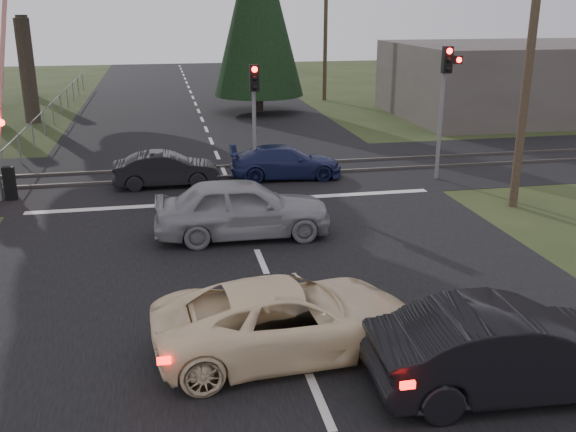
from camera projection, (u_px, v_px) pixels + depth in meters
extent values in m
plane|color=#283518|center=(285.00, 316.00, 13.07)|extent=(120.00, 120.00, 0.00)
cube|color=black|center=(230.00, 186.00, 22.38)|extent=(14.00, 100.00, 0.01)
cube|color=black|center=(224.00, 172.00, 24.24)|extent=(120.00, 8.00, 0.01)
cube|color=silver|center=(236.00, 201.00, 20.70)|extent=(13.00, 0.35, 0.00)
cube|color=#59544C|center=(227.00, 177.00, 23.48)|extent=(120.00, 0.12, 0.10)
cube|color=#59544C|center=(222.00, 166.00, 24.97)|extent=(120.00, 0.12, 0.10)
sphere|color=#FF0C07|center=(1.00, 123.00, 19.93)|extent=(0.22, 0.22, 0.22)
cube|color=black|center=(10.00, 184.00, 20.69)|extent=(0.35, 0.25, 1.10)
cube|color=red|center=(1.00, 75.00, 19.65)|extent=(1.16, 0.10, 5.93)
cylinder|color=slate|center=(440.00, 127.00, 22.80)|extent=(0.14, 0.14, 3.80)
cube|color=black|center=(447.00, 60.00, 21.89)|extent=(0.32, 0.24, 0.90)
sphere|color=#FF0C07|center=(450.00, 51.00, 21.68)|extent=(0.20, 0.20, 0.20)
sphere|color=black|center=(449.00, 60.00, 21.77)|extent=(0.18, 0.18, 0.18)
sphere|color=black|center=(448.00, 69.00, 21.87)|extent=(0.18, 0.18, 0.18)
cube|color=black|center=(458.00, 60.00, 21.96)|extent=(0.28, 0.22, 0.28)
sphere|color=#FF0C07|center=(459.00, 60.00, 21.85)|extent=(0.18, 0.18, 0.18)
cylinder|color=slate|center=(254.00, 136.00, 22.81)|extent=(0.14, 0.14, 3.20)
cube|color=black|center=(254.00, 78.00, 22.00)|extent=(0.32, 0.24, 0.90)
sphere|color=#FF0C07|center=(255.00, 69.00, 21.78)|extent=(0.20, 0.20, 0.20)
sphere|color=black|center=(255.00, 78.00, 21.87)|extent=(0.18, 0.18, 0.18)
sphere|color=black|center=(255.00, 87.00, 21.97)|extent=(0.18, 0.18, 0.18)
cylinder|color=#4C3D2D|center=(529.00, 60.00, 18.82)|extent=(0.26, 0.26, 9.00)
cylinder|color=#4C3D2D|center=(326.00, 30.00, 41.16)|extent=(0.26, 0.26, 9.00)
cylinder|color=#4C3D2D|center=(264.00, 21.00, 64.45)|extent=(0.26, 0.26, 9.00)
cylinder|color=#473D33|center=(27.00, 71.00, 33.83)|extent=(0.80, 0.80, 5.40)
cylinder|color=#473D33|center=(26.00, 56.00, 43.71)|extent=(0.80, 0.80, 5.40)
cylinder|color=#473D33|center=(259.00, 95.00, 37.61)|extent=(0.50, 0.50, 2.00)
cone|color=black|center=(258.00, 5.00, 36.04)|extent=(5.20, 5.20, 10.00)
cube|color=#59514C|center=(523.00, 80.00, 36.26)|extent=(14.00, 10.00, 4.00)
imported|color=#FFE6B6|center=(288.00, 318.00, 11.54)|extent=(4.99, 2.56, 1.35)
imported|color=black|center=(510.00, 350.00, 10.32)|extent=(4.66, 1.84, 1.51)
imported|color=gray|center=(243.00, 208.00, 17.35)|extent=(4.79, 2.01, 1.62)
imported|color=#181F49|center=(286.00, 162.00, 23.33)|extent=(4.18, 1.95, 1.18)
imported|color=black|center=(166.00, 169.00, 22.28)|extent=(3.63, 1.30, 1.19)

